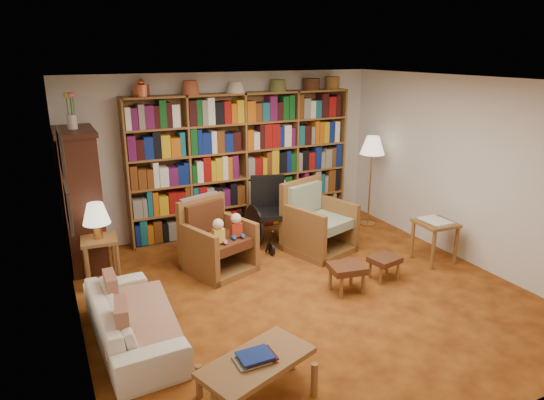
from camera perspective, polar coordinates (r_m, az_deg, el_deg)
floor at (r=5.99m, az=3.73°, el=-10.81°), size 5.00×5.00×0.00m
ceiling at (r=5.30m, az=4.26°, el=13.80°), size 5.00×5.00×0.00m
wall_back at (r=7.72m, az=-5.23°, el=5.48°), size 5.00×0.00×5.00m
wall_front at (r=3.71m, az=23.63°, el=-9.26°), size 5.00×0.00×5.00m
wall_left at (r=4.85m, az=-22.71°, el=-2.96°), size 0.00×5.00×5.00m
wall_right at (r=7.06m, az=21.95°, el=3.18°), size 0.00×5.00×5.00m
bookshelf at (r=7.66m, az=-3.36°, el=4.81°), size 3.60×0.30×2.42m
curio_cabinet at (r=6.86m, az=-21.53°, el=0.26°), size 0.50×0.95×2.40m
framed_pictures at (r=5.04m, az=-23.18°, el=2.17°), size 0.03×0.52×0.97m
sofa at (r=5.15m, az=-16.16°, el=-13.38°), size 1.74×0.75×0.50m
sofa_throw at (r=5.13m, az=-15.64°, el=-12.81°), size 0.75×1.32×0.04m
cushion_left at (r=5.35m, az=-18.40°, el=-9.95°), size 0.11×0.35×0.35m
cushion_right at (r=4.73m, az=-17.18°, el=-13.57°), size 0.16×0.38×0.37m
side_table_lamp at (r=6.41m, az=-19.59°, el=-5.48°), size 0.46×0.46×0.59m
table_lamp at (r=6.26m, az=-20.00°, el=-1.64°), size 0.33×0.33×0.45m
armchair_leather at (r=6.51m, az=-6.61°, el=-4.74°), size 1.01×1.01×0.96m
armchair_sage at (r=7.12m, az=5.13°, el=-2.80°), size 1.06×1.06×1.01m
wheelchair at (r=7.25m, az=-0.02°, el=-1.63°), size 0.62×0.83×1.03m
floor_lamp at (r=7.99m, az=11.73°, el=5.90°), size 0.40×0.40×1.50m
side_table_papers at (r=6.99m, az=18.66°, el=-3.23°), size 0.51×0.51×0.61m
footstool_a at (r=5.95m, az=8.82°, el=-8.12°), size 0.46×0.41×0.35m
footstool_b at (r=6.36m, az=13.11°, el=-7.01°), size 0.41×0.37×0.31m
coffee_table at (r=4.26m, az=-1.81°, el=-18.74°), size 1.08×0.79×0.41m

